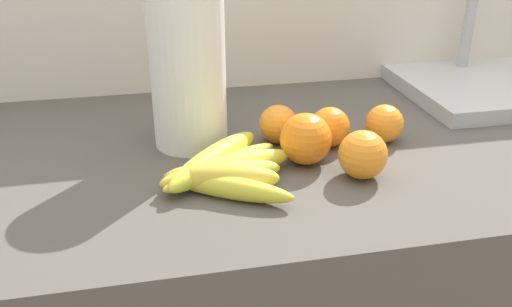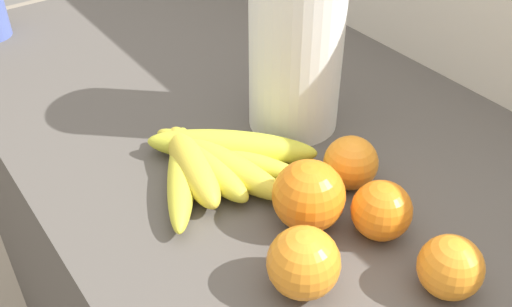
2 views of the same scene
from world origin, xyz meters
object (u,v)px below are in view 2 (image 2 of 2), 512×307
(orange_back_right, at_px, (450,267))
(orange_front, at_px, (309,196))
(paper_towel_roll, at_px, (296,36))
(orange_right, at_px, (303,263))
(orange_center, at_px, (381,210))
(orange_back_left, at_px, (351,163))
(banana_bunch, at_px, (212,160))

(orange_back_right, bearing_deg, orange_front, -161.41)
(paper_towel_roll, bearing_deg, orange_right, -36.61)
(orange_back_right, height_order, orange_center, orange_center)
(orange_right, distance_m, orange_back_right, 0.14)
(orange_right, relative_size, orange_back_right, 1.13)
(orange_back_right, relative_size, orange_front, 0.80)
(orange_back_right, height_order, paper_towel_roll, paper_towel_roll)
(orange_front, bearing_deg, paper_towel_roll, 146.17)
(orange_center, bearing_deg, paper_towel_roll, 165.58)
(orange_back_right, distance_m, orange_center, 0.10)
(orange_center, bearing_deg, orange_back_left, 159.47)
(orange_back_right, bearing_deg, paper_towel_roll, 169.34)
(banana_bunch, height_order, paper_towel_roll, paper_towel_roll)
(orange_front, xyz_separation_m, paper_towel_roll, (-0.17, 0.11, 0.09))
(orange_center, distance_m, paper_towel_roll, 0.25)
(orange_back_left, bearing_deg, orange_front, -74.86)
(orange_right, distance_m, paper_towel_roll, 0.31)
(orange_right, relative_size, orange_back_left, 1.11)
(orange_center, height_order, paper_towel_roll, paper_towel_roll)
(orange_center, xyz_separation_m, paper_towel_roll, (-0.23, 0.06, 0.10))
(orange_front, distance_m, paper_towel_roll, 0.22)
(orange_center, relative_size, paper_towel_roll, 0.23)
(orange_front, height_order, orange_back_left, orange_front)
(orange_right, bearing_deg, orange_center, 95.33)
(orange_center, relative_size, orange_front, 0.82)
(banana_bunch, distance_m, orange_back_right, 0.31)
(orange_right, bearing_deg, orange_back_right, 53.60)
(banana_bunch, xyz_separation_m, orange_front, (0.14, 0.04, 0.02))
(orange_back_right, height_order, orange_front, orange_front)
(orange_right, xyz_separation_m, orange_front, (-0.07, 0.06, 0.00))
(paper_towel_roll, bearing_deg, banana_bunch, -78.89)
(banana_bunch, relative_size, orange_right, 3.22)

